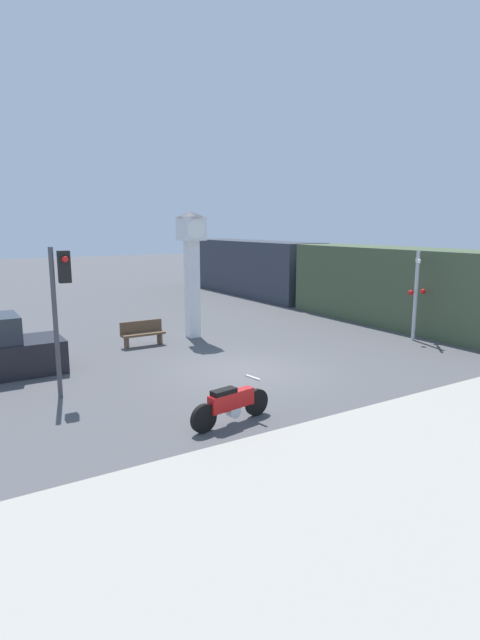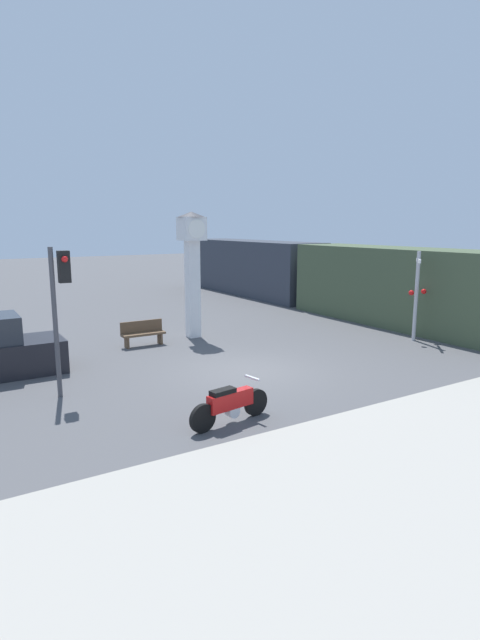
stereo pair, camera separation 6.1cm
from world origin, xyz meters
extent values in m
plane|color=#4C4C4F|center=(0.00, 0.00, 0.00)|extent=(120.00, 120.00, 0.00)
cube|color=#9E998E|center=(0.00, -7.29, 0.05)|extent=(36.00, 6.00, 0.10)
cylinder|color=black|center=(-1.73, -3.17, 0.32)|extent=(0.64, 0.20, 0.64)
cylinder|color=black|center=(-3.24, -3.40, 0.32)|extent=(0.64, 0.20, 0.64)
cube|color=#B71414|center=(-2.49, -3.29, 0.55)|extent=(1.19, 0.41, 0.38)
cube|color=black|center=(-2.70, -3.32, 0.79)|extent=(0.62, 0.33, 0.11)
cylinder|color=silver|center=(-2.43, -3.28, 0.29)|extent=(0.33, 0.26, 0.30)
cube|color=silver|center=(-1.85, -3.19, 0.93)|extent=(0.14, 0.47, 0.04)
cube|color=white|center=(0.73, 5.11, 1.90)|extent=(0.47, 0.47, 3.79)
cube|color=white|center=(0.73, 5.11, 4.24)|extent=(0.89, 0.89, 0.89)
cylinder|color=white|center=(0.73, 4.66, 4.24)|extent=(0.71, 0.02, 0.71)
cone|color=#333338|center=(0.73, 5.11, 4.78)|extent=(1.06, 1.06, 0.20)
cube|color=#425138|center=(9.71, 2.33, 1.70)|extent=(2.80, 11.85, 3.40)
cube|color=#333842|center=(9.71, 14.78, 1.70)|extent=(2.80, 11.85, 3.40)
cylinder|color=#47474C|center=(-5.35, 0.57, 1.92)|extent=(0.12, 0.12, 3.85)
cube|color=black|center=(-5.05, 0.57, 3.35)|extent=(0.28, 0.24, 0.80)
sphere|color=red|center=(-5.05, 0.42, 3.55)|extent=(0.16, 0.16, 0.16)
cylinder|color=#B7B7BC|center=(7.71, 0.13, 1.71)|extent=(0.14, 0.14, 3.42)
cube|color=white|center=(7.71, 0.13, 3.07)|extent=(0.82, 0.82, 0.14)
sphere|color=red|center=(7.36, 0.08, 1.88)|extent=(0.20, 0.20, 0.20)
sphere|color=red|center=(8.06, 0.08, 1.88)|extent=(0.20, 0.20, 0.20)
cube|color=brown|center=(-1.52, 4.68, 0.45)|extent=(1.60, 0.44, 0.08)
cube|color=brown|center=(-1.52, 4.87, 0.70)|extent=(1.60, 0.06, 0.44)
cube|color=brown|center=(-2.16, 4.68, 0.21)|extent=(0.08, 0.35, 0.41)
cube|color=brown|center=(-0.88, 4.68, 0.21)|extent=(0.08, 0.35, 0.41)
camera|label=1|loc=(-7.85, -12.35, 4.37)|focal=28.00mm
camera|label=2|loc=(-7.80, -12.39, 4.37)|focal=28.00mm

